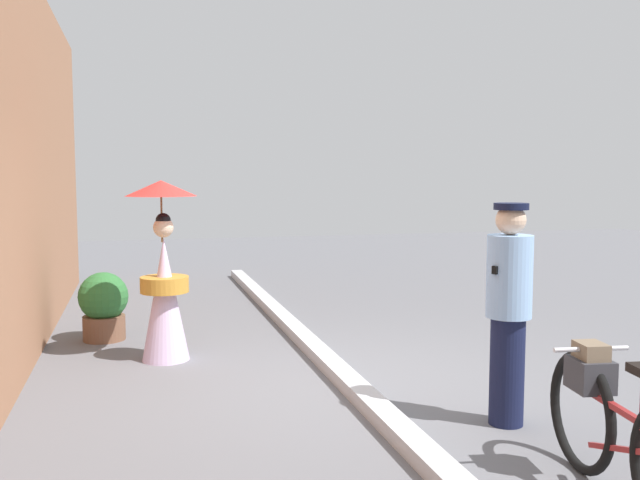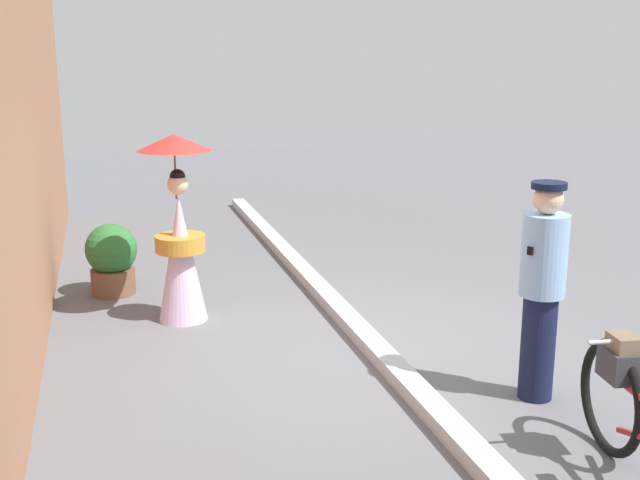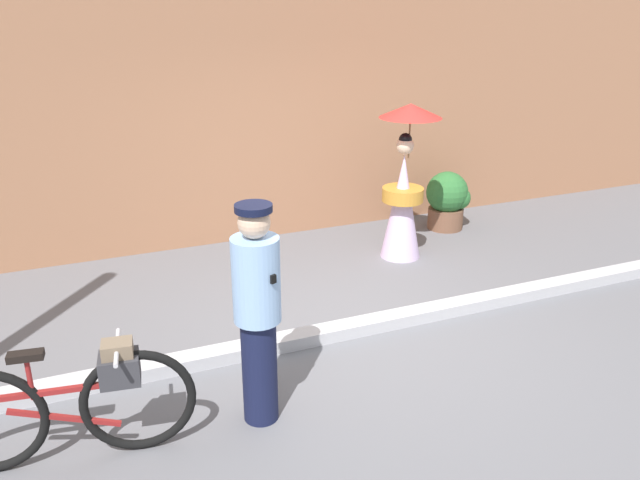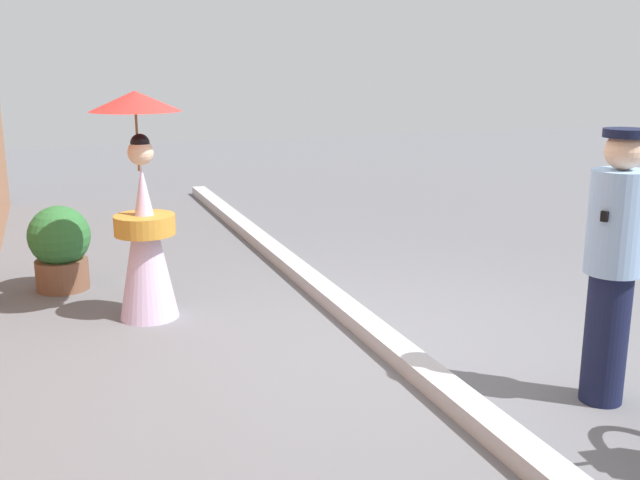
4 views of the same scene
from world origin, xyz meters
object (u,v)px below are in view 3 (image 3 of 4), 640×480
Objects in this scene: person_with_parasol at (404,186)px; bicycle_near_officer at (73,402)px; person_officer at (257,310)px; potted_plant_by_door at (448,199)px.

bicycle_near_officer is at bearing -148.12° from person_with_parasol.
bicycle_near_officer is 1.36m from person_officer.
person_officer is 4.78m from potted_plant_by_door.
bicycle_near_officer is at bearing -148.32° from potted_plant_by_door.
potted_plant_by_door is (3.63, 3.07, -0.49)m from person_officer.
person_officer is 2.14× the size of potted_plant_by_door.
person_with_parasol is (2.56, 2.43, -0.01)m from person_officer.
person_with_parasol is (3.84, 2.39, 0.44)m from bicycle_near_officer.
person_with_parasol is at bearing -149.03° from potted_plant_by_door.
person_with_parasol is 1.33m from potted_plant_by_door.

